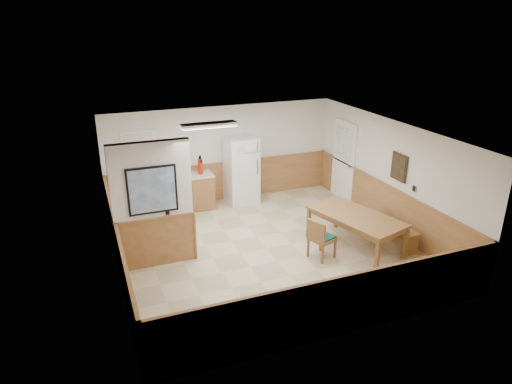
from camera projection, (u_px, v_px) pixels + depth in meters
name	position (u px, v px, depth m)	size (l,w,h in m)	color
ground	(266.00, 248.00, 9.66)	(6.00, 6.00, 0.00)	beige
ceiling	(267.00, 133.00, 8.75)	(6.00, 6.00, 0.02)	white
back_wall	(222.00, 154.00, 11.81)	(6.00, 0.02, 2.50)	white
right_wall	(390.00, 176.00, 10.22)	(0.02, 6.00, 2.50)	white
left_wall	(113.00, 216.00, 8.19)	(0.02, 6.00, 2.50)	white
wainscot_back	(223.00, 181.00, 12.06)	(6.00, 0.04, 1.00)	#B57348
wainscot_right	(386.00, 207.00, 10.48)	(0.04, 6.00, 1.00)	#B57348
wainscot_left	(119.00, 252.00, 8.47)	(0.04, 6.00, 1.00)	#B57348
partition_wall	(153.00, 207.00, 8.62)	(1.50, 0.20, 2.50)	white
kitchen_counter	(181.00, 193.00, 11.41)	(2.20, 0.61, 1.00)	#A06F39
exterior_door	(343.00, 161.00, 11.93)	(0.07, 1.02, 2.15)	white
kitchen_window	(139.00, 151.00, 10.97)	(0.80, 0.04, 1.00)	white
wall_painting	(399.00, 167.00, 9.84)	(0.04, 0.50, 0.60)	#322314
fluorescent_fixture	(209.00, 125.00, 9.63)	(1.20, 0.30, 0.09)	white
refrigerator	(241.00, 170.00, 11.75)	(0.81, 0.74, 1.75)	white
dining_table	(356.00, 219.00, 9.47)	(1.51, 2.20, 0.75)	#A5733C
dining_bench	(390.00, 226.00, 9.89)	(0.37, 1.52, 0.45)	#A5733C
dining_chair	(319.00, 236.00, 9.09)	(0.72, 0.60, 0.85)	#A5733C
fire_extinguisher	(200.00, 166.00, 11.33)	(0.14, 0.14, 0.47)	red
soap_bottle	(134.00, 177.00, 10.81)	(0.08, 0.08, 0.25)	#198A3D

